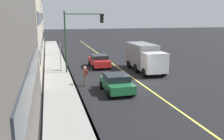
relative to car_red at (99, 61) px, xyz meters
name	(u,v)px	position (x,y,z in m)	size (l,w,h in m)	color
ground	(140,83)	(-7.72, -2.10, -0.77)	(200.00, 200.00, 0.00)	black
sidewalk_slab	(61,88)	(-7.72, 4.89, -0.70)	(80.00, 2.65, 0.15)	gray
curb_edge	(76,87)	(-7.72, 3.65, -0.70)	(80.00, 0.16, 0.15)	slate
lane_stripe_center	(140,83)	(-7.72, -2.10, -0.76)	(80.00, 0.16, 0.01)	#D8CC4C
building_glass_right	(17,7)	(19.00, 10.58, 6.79)	(14.89, 8.39, 15.12)	#B2A893
car_red	(99,61)	(0.00, 0.00, 0.00)	(4.10, 2.08, 1.48)	red
car_green	(117,83)	(-9.77, 0.67, -0.02)	(3.82, 2.12, 1.42)	#1E6038
truck_gray	(144,57)	(-3.32, -4.30, 0.81)	(6.66, 2.40, 2.94)	silver
pedestrian_with_backpack	(85,75)	(-7.49, 2.78, 0.25)	(0.45, 0.42, 1.74)	brown
traffic_light_mast	(80,31)	(-2.34, 2.49, 3.59)	(0.28, 4.15, 6.40)	#1E3823
street_sign_post	(60,55)	(-0.97, 4.47, 1.06)	(0.60, 0.08, 3.12)	slate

